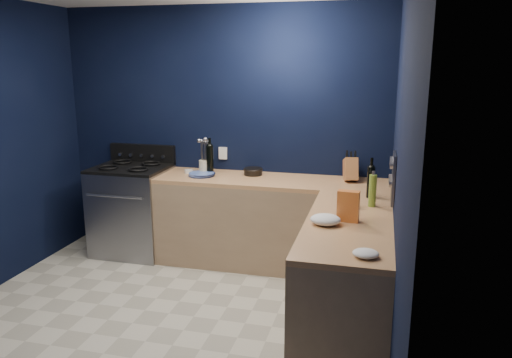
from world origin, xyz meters
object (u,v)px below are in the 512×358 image
(gas_range, at_px, (133,211))
(utensil_crock, at_px, (204,167))
(knife_block, at_px, (350,170))
(crouton_bag, at_px, (348,206))
(plate_stack, at_px, (201,174))

(gas_range, distance_m, utensil_crock, 0.95)
(knife_block, bearing_deg, crouton_bag, -99.47)
(crouton_bag, bearing_deg, utensil_crock, 146.82)
(gas_range, bearing_deg, plate_stack, -1.59)
(utensil_crock, distance_m, crouton_bag, 1.99)
(gas_range, bearing_deg, crouton_bag, -25.81)
(knife_block, xyz_separation_m, crouton_bag, (0.07, -1.28, 0.00))
(gas_range, distance_m, plate_stack, 0.93)
(plate_stack, relative_size, knife_block, 1.19)
(gas_range, xyz_separation_m, utensil_crock, (0.80, 0.10, 0.51))
(crouton_bag, bearing_deg, gas_range, 159.50)
(plate_stack, relative_size, utensil_crock, 1.87)
(plate_stack, height_order, crouton_bag, crouton_bag)
(knife_block, relative_size, crouton_bag, 0.96)
(utensil_crock, xyz_separation_m, knife_block, (1.49, 0.04, 0.04))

